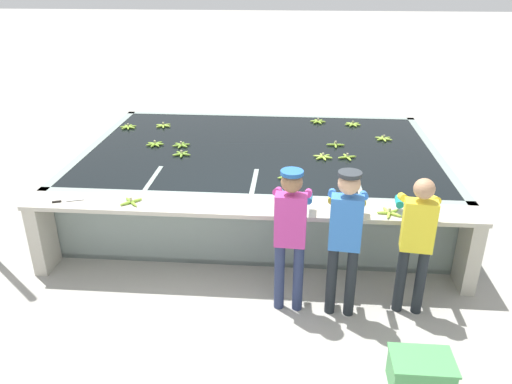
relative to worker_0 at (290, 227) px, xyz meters
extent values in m
plane|color=#A3A099|center=(-0.48, 0.31, -0.98)|extent=(80.00, 80.00, 0.00)
cube|color=gray|center=(-0.48, 2.57, -0.95)|extent=(5.22, 3.62, 0.06)
cube|color=gray|center=(-0.48, 0.82, -0.51)|extent=(5.22, 0.12, 0.94)
cube|color=gray|center=(-0.48, 4.32, -0.51)|extent=(5.22, 0.12, 0.94)
cube|color=gray|center=(-3.03, 2.57, -0.51)|extent=(0.12, 3.62, 0.94)
cube|color=gray|center=(2.07, 2.57, -0.51)|extent=(0.12, 3.62, 0.94)
cube|color=black|center=(-0.48, 2.57, -0.48)|extent=(4.98, 3.38, 0.87)
cube|color=gray|center=(-1.78, 1.28, -0.51)|extent=(0.06, 0.80, 0.94)
cube|color=gray|center=(-0.48, 1.28, -0.51)|extent=(0.06, 0.80, 0.94)
cube|color=gray|center=(0.83, 1.28, -0.51)|extent=(0.06, 0.80, 0.94)
cube|color=#B7B2A3|center=(-0.48, 0.54, -0.07)|extent=(5.22, 0.45, 0.05)
cube|color=#B7B2A3|center=(-2.99, 0.54, -0.53)|extent=(0.16, 0.41, 0.89)
cube|color=#B7B2A3|center=(2.03, 0.54, -0.53)|extent=(0.16, 0.41, 0.89)
cylinder|color=navy|center=(-0.10, -0.03, -0.58)|extent=(0.11, 0.11, 0.80)
cylinder|color=navy|center=(0.10, -0.04, -0.58)|extent=(0.11, 0.11, 0.80)
cube|color=#BC388E|center=(0.00, -0.03, 0.10)|extent=(0.33, 0.19, 0.56)
sphere|color=#896042|center=(0.00, -0.03, 0.52)|extent=(0.22, 0.22, 0.22)
cylinder|color=#1E5199|center=(0.00, -0.03, 0.62)|extent=(0.23, 0.23, 0.04)
cylinder|color=#BC388E|center=(-0.15, 0.22, 0.30)|extent=(0.10, 0.31, 0.18)
cylinder|color=teal|center=(-0.13, 0.47, 0.13)|extent=(0.10, 0.20, 0.08)
cylinder|color=#BC388E|center=(0.17, 0.21, 0.30)|extent=(0.10, 0.31, 0.18)
cylinder|color=teal|center=(0.19, 0.46, 0.13)|extent=(0.10, 0.20, 0.08)
cylinder|color=#1E2328|center=(0.45, -0.07, -0.57)|extent=(0.11, 0.11, 0.81)
cylinder|color=#1E2328|center=(0.65, -0.09, -0.57)|extent=(0.11, 0.11, 0.81)
cube|color=blue|center=(0.55, -0.08, 0.12)|extent=(0.34, 0.20, 0.57)
sphere|color=tan|center=(0.55, -0.08, 0.54)|extent=(0.22, 0.22, 0.22)
cylinder|color=#282D33|center=(0.55, -0.08, 0.64)|extent=(0.23, 0.23, 0.04)
cylinder|color=blue|center=(0.41, 0.19, 0.32)|extent=(0.11, 0.32, 0.18)
cylinder|color=gold|center=(0.44, 0.44, 0.15)|extent=(0.10, 0.21, 0.08)
cylinder|color=blue|center=(0.73, 0.16, 0.32)|extent=(0.11, 0.32, 0.18)
cylinder|color=gold|center=(0.76, 0.40, 0.15)|extent=(0.10, 0.21, 0.08)
cylinder|color=#1E2328|center=(1.18, 0.03, -0.59)|extent=(0.11, 0.11, 0.77)
cylinder|color=#1E2328|center=(1.38, 0.01, -0.59)|extent=(0.11, 0.11, 0.77)
cube|color=yellow|center=(1.28, 0.02, 0.06)|extent=(0.34, 0.20, 0.55)
sphere|color=tan|center=(1.28, 0.02, 0.47)|extent=(0.21, 0.21, 0.21)
cylinder|color=yellow|center=(1.15, 0.28, 0.25)|extent=(0.11, 0.32, 0.18)
cylinder|color=teal|center=(1.18, 0.53, 0.09)|extent=(0.11, 0.21, 0.08)
cylinder|color=yellow|center=(1.47, 0.25, 0.25)|extent=(0.11, 0.32, 0.18)
cylinder|color=teal|center=(1.50, 0.50, 0.09)|extent=(0.11, 0.21, 0.08)
ellipsoid|color=#9EC642|center=(0.44, 2.13, -0.03)|extent=(0.08, 0.17, 0.04)
ellipsoid|color=#9EC642|center=(0.48, 2.17, -0.03)|extent=(0.17, 0.08, 0.04)
ellipsoid|color=#9EC642|center=(0.46, 2.22, -0.03)|extent=(0.15, 0.14, 0.04)
ellipsoid|color=#9EC642|center=(0.41, 2.24, -0.03)|extent=(0.08, 0.17, 0.04)
ellipsoid|color=#9EC642|center=(0.37, 2.20, -0.03)|extent=(0.17, 0.08, 0.04)
ellipsoid|color=#9EC642|center=(0.38, 2.15, -0.03)|extent=(0.15, 0.14, 0.04)
cylinder|color=tan|center=(0.42, 2.19, 0.01)|extent=(0.03, 0.03, 0.04)
ellipsoid|color=#93BC3D|center=(0.95, 3.83, -0.03)|extent=(0.17, 0.07, 0.04)
ellipsoid|color=#93BC3D|center=(0.97, 3.79, -0.03)|extent=(0.11, 0.17, 0.04)
ellipsoid|color=#93BC3D|center=(1.02, 3.79, -0.03)|extent=(0.10, 0.17, 0.04)
ellipsoid|color=#93BC3D|center=(1.05, 3.82, -0.03)|extent=(0.17, 0.08, 0.04)
ellipsoid|color=#93BC3D|center=(1.04, 3.87, -0.03)|extent=(0.16, 0.13, 0.04)
ellipsoid|color=#93BC3D|center=(1.00, 3.89, -0.03)|extent=(0.04, 0.17, 0.04)
ellipsoid|color=#93BC3D|center=(0.96, 3.87, -0.03)|extent=(0.15, 0.14, 0.04)
cylinder|color=tan|center=(1.00, 3.84, 0.01)|extent=(0.03, 0.03, 0.04)
ellipsoid|color=#9EC642|center=(1.36, 3.06, -0.03)|extent=(0.16, 0.13, 0.04)
ellipsoid|color=#9EC642|center=(1.41, 3.03, -0.03)|extent=(0.05, 0.17, 0.04)
ellipsoid|color=#9EC642|center=(1.46, 3.06, -0.03)|extent=(0.17, 0.11, 0.04)
ellipsoid|color=#9EC642|center=(1.45, 3.12, -0.03)|extent=(0.16, 0.13, 0.04)
ellipsoid|color=#9EC642|center=(1.40, 3.14, -0.03)|extent=(0.05, 0.17, 0.04)
ellipsoid|color=#9EC642|center=(1.36, 3.11, -0.03)|extent=(0.17, 0.11, 0.04)
cylinder|color=tan|center=(1.41, 3.09, 0.01)|extent=(0.03, 0.03, 0.04)
ellipsoid|color=#8CB738|center=(-2.82, 3.33, -0.03)|extent=(0.13, 0.16, 0.04)
ellipsoid|color=#8CB738|center=(-2.77, 3.32, -0.03)|extent=(0.08, 0.17, 0.04)
ellipsoid|color=#8CB738|center=(-2.73, 3.36, -0.03)|extent=(0.17, 0.10, 0.04)
ellipsoid|color=#8CB738|center=(-2.74, 3.40, -0.03)|extent=(0.17, 0.12, 0.04)
ellipsoid|color=#8CB738|center=(-2.78, 3.43, -0.03)|extent=(0.06, 0.17, 0.04)
ellipsoid|color=#8CB738|center=(-2.82, 3.42, -0.03)|extent=(0.14, 0.15, 0.04)
ellipsoid|color=#8CB738|center=(-2.84, 3.37, -0.03)|extent=(0.17, 0.05, 0.04)
cylinder|color=tan|center=(-2.78, 3.38, 0.01)|extent=(0.03, 0.03, 0.04)
ellipsoid|color=#8CB738|center=(0.78, 2.15, -0.03)|extent=(0.09, 0.17, 0.04)
ellipsoid|color=#8CB738|center=(0.82, 2.22, -0.03)|extent=(0.17, 0.09, 0.04)
ellipsoid|color=#8CB738|center=(0.75, 2.25, -0.03)|extent=(0.09, 0.17, 0.04)
ellipsoid|color=#8CB738|center=(0.71, 2.18, -0.03)|extent=(0.17, 0.09, 0.04)
cylinder|color=tan|center=(0.77, 2.20, 0.01)|extent=(0.03, 0.03, 0.04)
ellipsoid|color=#75A333|center=(-1.64, 2.18, -0.03)|extent=(0.14, 0.15, 0.04)
ellipsoid|color=#75A333|center=(-1.65, 2.12, -0.03)|extent=(0.17, 0.11, 0.04)
ellipsoid|color=#75A333|center=(-1.59, 2.09, -0.03)|extent=(0.06, 0.17, 0.04)
ellipsoid|color=#75A333|center=(-1.55, 2.13, -0.03)|extent=(0.17, 0.07, 0.04)
ellipsoid|color=#75A333|center=(-1.58, 2.19, -0.03)|extent=(0.11, 0.17, 0.04)
cylinder|color=tan|center=(-1.60, 2.14, 0.01)|extent=(0.03, 0.03, 0.04)
ellipsoid|color=#7FAD33|center=(-0.07, 1.34, -0.03)|extent=(0.07, 0.17, 0.04)
ellipsoid|color=#7FAD33|center=(-0.01, 1.36, -0.03)|extent=(0.15, 0.14, 0.04)
ellipsoid|color=#7FAD33|center=(0.00, 1.42, -0.03)|extent=(0.17, 0.09, 0.04)
ellipsoid|color=#7FAD33|center=(-0.04, 1.45, -0.03)|extent=(0.07, 0.17, 0.04)
ellipsoid|color=#7FAD33|center=(-0.10, 1.44, -0.03)|extent=(0.15, 0.14, 0.04)
ellipsoid|color=#7FAD33|center=(-0.11, 1.38, -0.03)|extent=(0.17, 0.09, 0.04)
cylinder|color=tan|center=(-0.05, 1.40, 0.01)|extent=(0.03, 0.03, 0.04)
ellipsoid|color=#75A333|center=(-1.74, 2.56, -0.03)|extent=(0.16, 0.13, 0.04)
ellipsoid|color=#75A333|center=(-1.74, 2.51, -0.03)|extent=(0.17, 0.10, 0.04)
ellipsoid|color=#75A333|center=(-1.70, 2.47, -0.03)|extent=(0.06, 0.17, 0.04)
ellipsoid|color=#75A333|center=(-1.65, 2.49, -0.03)|extent=(0.16, 0.13, 0.04)
ellipsoid|color=#75A333|center=(-1.64, 2.55, -0.03)|extent=(0.17, 0.10, 0.04)
ellipsoid|color=#75A333|center=(-1.69, 2.58, -0.03)|extent=(0.06, 0.17, 0.04)
cylinder|color=tan|center=(-1.69, 2.53, 0.01)|extent=(0.03, 0.03, 0.04)
ellipsoid|color=#8CB738|center=(0.38, 3.91, -0.03)|extent=(0.13, 0.16, 0.04)
ellipsoid|color=#8CB738|center=(0.43, 3.91, -0.03)|extent=(0.10, 0.17, 0.04)
ellipsoid|color=#8CB738|center=(0.47, 3.95, -0.03)|extent=(0.17, 0.05, 0.04)
ellipsoid|color=#8CB738|center=(0.44, 4.00, -0.03)|extent=(0.13, 0.16, 0.04)
ellipsoid|color=#8CB738|center=(0.39, 4.01, -0.03)|extent=(0.10, 0.17, 0.04)
ellipsoid|color=#8CB738|center=(0.36, 3.96, -0.03)|extent=(0.17, 0.05, 0.04)
cylinder|color=tan|center=(0.41, 3.96, 0.01)|extent=(0.03, 0.03, 0.04)
ellipsoid|color=#9EC642|center=(-2.16, 3.49, -0.03)|extent=(0.17, 0.08, 0.04)
ellipsoid|color=#9EC642|center=(-2.18, 3.54, -0.03)|extent=(0.15, 0.14, 0.04)
ellipsoid|color=#9EC642|center=(-2.23, 3.56, -0.03)|extent=(0.08, 0.17, 0.04)
ellipsoid|color=#9EC642|center=(-2.27, 3.52, -0.03)|extent=(0.17, 0.08, 0.04)
ellipsoid|color=#9EC642|center=(-2.26, 3.46, -0.03)|extent=(0.15, 0.14, 0.04)
ellipsoid|color=#9EC642|center=(-2.20, 3.45, -0.03)|extent=(0.08, 0.17, 0.04)
cylinder|color=tan|center=(-2.22, 3.50, 0.01)|extent=(0.03, 0.03, 0.04)
ellipsoid|color=#7FAD33|center=(-2.05, 2.55, -0.03)|extent=(0.17, 0.04, 0.04)
ellipsoid|color=#7FAD33|center=(-2.07, 2.59, -0.03)|extent=(0.13, 0.16, 0.04)
ellipsoid|color=#7FAD33|center=(-2.12, 2.60, -0.03)|extent=(0.08, 0.17, 0.04)
ellipsoid|color=#7FAD33|center=(-2.15, 2.56, -0.03)|extent=(0.17, 0.10, 0.04)
ellipsoid|color=#7FAD33|center=(-2.15, 2.52, -0.03)|extent=(0.17, 0.11, 0.04)
ellipsoid|color=#7FAD33|center=(-2.11, 2.49, -0.03)|extent=(0.07, 0.17, 0.04)
ellipsoid|color=#7FAD33|center=(-2.07, 2.50, -0.03)|extent=(0.14, 0.15, 0.04)
cylinder|color=tan|center=(-2.10, 2.54, 0.01)|extent=(0.03, 0.03, 0.04)
ellipsoid|color=#7FAD33|center=(0.69, 2.73, -0.03)|extent=(0.17, 0.04, 0.04)
ellipsoid|color=#7FAD33|center=(0.63, 2.79, -0.03)|extent=(0.04, 0.17, 0.04)
ellipsoid|color=#7FAD33|center=(0.58, 2.73, -0.03)|extent=(0.17, 0.04, 0.04)
ellipsoid|color=#7FAD33|center=(0.64, 2.68, -0.03)|extent=(0.04, 0.17, 0.04)
cylinder|color=tan|center=(0.63, 2.73, 0.01)|extent=(0.03, 0.03, 0.04)
ellipsoid|color=#7FAD33|center=(-1.80, 0.47, -0.02)|extent=(0.14, 0.15, 0.04)
ellipsoid|color=#7FAD33|center=(-1.79, 0.55, -0.02)|extent=(0.15, 0.14, 0.04)
ellipsoid|color=#7FAD33|center=(-1.87, 0.55, -0.02)|extent=(0.14, 0.15, 0.04)
ellipsoid|color=#7FAD33|center=(-1.87, 0.47, -0.02)|extent=(0.15, 0.14, 0.04)
cylinder|color=tan|center=(-1.83, 0.51, 0.01)|extent=(0.03, 0.03, 0.04)
ellipsoid|color=#9EC642|center=(1.02, 0.46, -0.02)|extent=(0.17, 0.04, 0.04)
ellipsoid|color=#9EC642|center=(1.06, 0.41, -0.02)|extent=(0.08, 0.17, 0.04)
ellipsoid|color=#9EC642|center=(1.12, 0.43, -0.02)|extent=(0.16, 0.13, 0.04)
ellipsoid|color=#9EC642|center=(1.12, 0.50, -0.02)|extent=(0.16, 0.13, 0.04)
ellipsoid|color=#9EC642|center=(1.06, 0.52, -0.02)|extent=(0.09, 0.17, 0.04)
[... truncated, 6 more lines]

